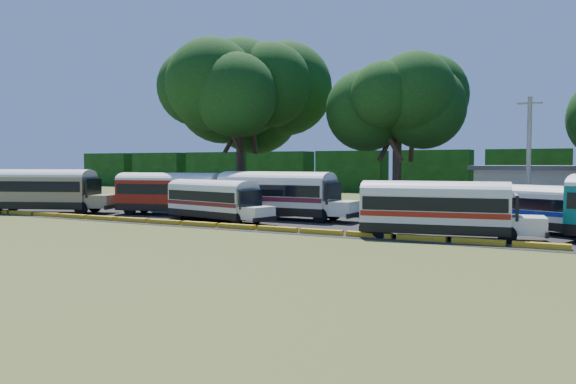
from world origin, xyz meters
The scene contains 13 objects.
ground centered at (0.00, 0.00, 0.00)m, with size 160.00×160.00×0.00m, color #364C19.
asphalt_strip centered at (1.00, 12.00, 0.01)m, with size 64.00×24.00×0.02m, color black.
curb centered at (0.00, 1.00, 0.15)m, with size 53.70×0.45×0.30m.
treeline_backdrop centered at (0.00, 48.00, 3.00)m, with size 130.00×4.00×6.00m.
bus_beige centered at (-22.41, 2.92, 2.13)m, with size 11.54×6.49×3.71m.
bus_red centered at (-11.40, 6.61, 1.98)m, with size 10.83×4.62×3.46m.
bus_cream_west centered at (-5.53, 4.16, 1.71)m, with size 9.48×4.33×3.03m.
bus_cream_east centered at (-2.08, 7.69, 2.04)m, with size 10.99×2.85×3.60m.
bus_white_red centered at (11.07, 2.39, 1.83)m, with size 10.13×3.95×3.24m.
bus_white_blue centered at (17.40, 7.10, 1.65)m, with size 9.02×5.41×2.92m.
tree_west centered at (-11.76, 17.43, 11.59)m, with size 13.26×13.26×16.48m.
tree_center centered at (3.44, 19.63, 9.86)m, with size 9.84×9.84×13.52m.
utility_pole centered at (14.96, 11.66, 4.46)m, with size 1.60×0.30×8.70m.
Camera 1 is at (18.30, -29.35, 4.28)m, focal length 35.00 mm.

